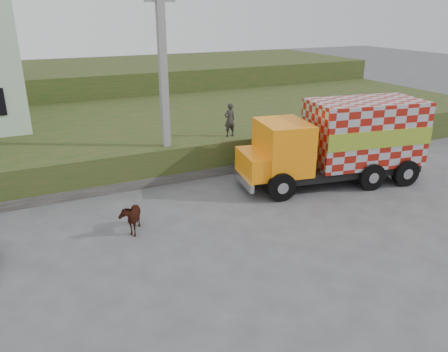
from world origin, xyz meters
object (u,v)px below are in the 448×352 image
cargo_truck (341,142)px  cow (131,216)px  utility_pole (164,84)px  pedestrian (230,120)px

cargo_truck → cow: size_ratio=6.34×
utility_pole → pedestrian: bearing=4.0°
cargo_truck → cow: (-9.06, -0.65, -1.24)m
cargo_truck → pedestrian: size_ratio=5.28×
utility_pole → pedestrian: utility_pole is taller
utility_pole → cow: 5.97m
cargo_truck → pedestrian: 4.96m
pedestrian → cargo_truck: bearing=126.7°
utility_pole → pedestrian: 3.57m
cow → pedestrian: pedestrian is taller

